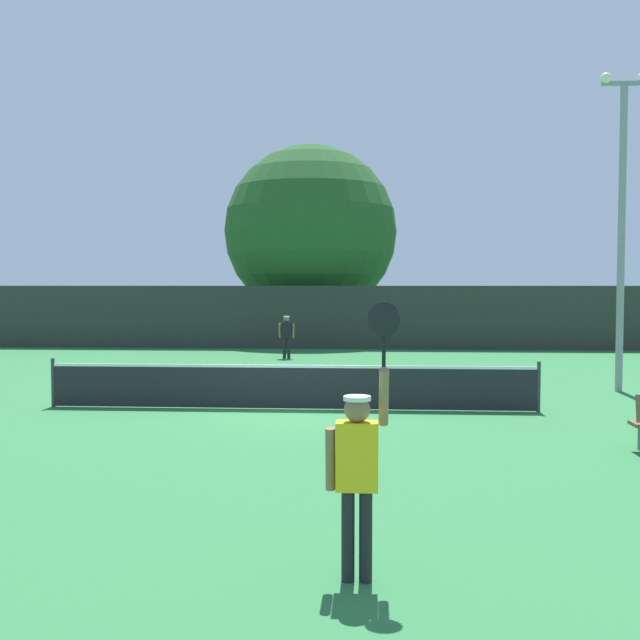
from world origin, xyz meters
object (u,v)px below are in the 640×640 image
Objects in this scene: player_serving at (358,459)px; tennis_ball at (422,404)px; player_receiving at (287,333)px; parked_car_near at (533,321)px; light_pole at (622,211)px; large_tree at (311,232)px.

tennis_ball is (1.29, 9.83, -1.09)m from player_serving.
player_receiving is at bearing 98.12° from player_serving.
parked_car_near is (11.55, 12.61, -0.16)m from player_receiving.
parked_car_near is (7.38, 22.90, 0.74)m from tennis_ball.
tennis_ball is 0.01× the size of light_pole.
parked_car_near is (8.68, 32.72, -0.34)m from player_serving.
tennis_ball is at bearing 112.02° from player_receiving.
parked_car_near is at bearing -132.48° from player_receiving.
parked_car_near reaches higher than tennis_ball.
player_serving is at bearing 98.12° from player_receiving.
tennis_ball is 19.98m from large_tree.
player_receiving is at bearing 112.02° from tennis_ball.
large_tree is at bearing -91.40° from player_receiving.
light_pole is at bearing 140.25° from player_receiving.
light_pole reaches higher than player_serving.
player_receiving is 0.19× the size of light_pole.
parked_car_near reaches higher than player_receiving.
large_tree is at bearing 101.82° from tennis_ball.
light_pole reaches higher than parked_car_near.
large_tree is at bearing -159.55° from parked_car_near.
player_serving is 0.32× the size of light_pole.
large_tree reaches higher than parked_car_near.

